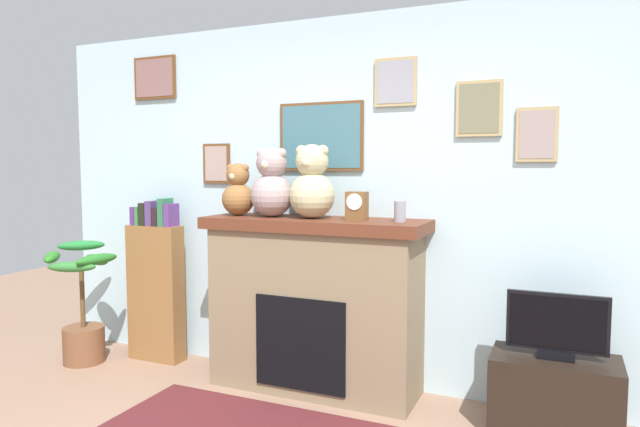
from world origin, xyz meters
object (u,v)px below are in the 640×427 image
at_px(bookshelf, 156,286).
at_px(television, 557,327).
at_px(potted_plant, 83,315).
at_px(tv_stand, 554,396).
at_px(candle_jar, 400,211).
at_px(fireplace, 315,303).
at_px(teddy_bear_cream, 312,185).
at_px(teddy_bear_brown, 238,192).
at_px(mantel_clock, 357,206).
at_px(teddy_bear_grey, 272,186).

distance_m(bookshelf, television, 2.96).
relative_size(bookshelf, potted_plant, 1.37).
bearing_deg(tv_stand, television, -90.00).
distance_m(bookshelf, candle_jar, 2.12).
bearing_deg(fireplace, teddy_bear_cream, -120.71).
height_order(television, teddy_bear_brown, teddy_bear_brown).
xyz_separation_m(fireplace, tv_stand, (1.55, -0.06, -0.38)).
bearing_deg(television, fireplace, 177.73).
distance_m(bookshelf, tv_stand, 2.98).
height_order(mantel_clock, teddy_bear_brown, teddy_bear_brown).
bearing_deg(bookshelf, teddy_bear_grey, -3.07).
distance_m(potted_plant, teddy_bear_grey, 1.90).
relative_size(bookshelf, candle_jar, 9.74).
bearing_deg(candle_jar, teddy_bear_cream, -179.94).
distance_m(potted_plant, candle_jar, 2.66).
relative_size(bookshelf, teddy_bear_cream, 2.59).
relative_size(potted_plant, tv_stand, 1.34).
height_order(tv_stand, mantel_clock, mantel_clock).
bearing_deg(television, bookshelf, 178.04).
bearing_deg(teddy_bear_brown, potted_plant, -169.82).
relative_size(candle_jar, mantel_clock, 0.71).
relative_size(fireplace, television, 2.82).
height_order(fireplace, bookshelf, bookshelf).
bearing_deg(candle_jar, potted_plant, -174.66).
bearing_deg(potted_plant, tv_stand, 3.19).
height_order(candle_jar, teddy_bear_brown, teddy_bear_brown).
relative_size(fireplace, mantel_clock, 8.24).
bearing_deg(tv_stand, teddy_bear_grey, 178.73).
xyz_separation_m(bookshelf, candle_jar, (2.01, -0.06, 0.66)).
bearing_deg(fireplace, teddy_bear_brown, -178.26).
distance_m(candle_jar, teddy_bear_grey, 0.94).
bearing_deg(bookshelf, potted_plant, -149.11).
relative_size(potted_plant, mantel_clock, 5.03).
xyz_separation_m(candle_jar, teddy_bear_cream, (-0.61, -0.00, 0.16)).
bearing_deg(television, tv_stand, 90.00).
xyz_separation_m(bookshelf, teddy_bear_grey, (1.09, -0.06, 0.82)).
bearing_deg(television, mantel_clock, 178.04).
bearing_deg(television, teddy_bear_grey, 178.68).
xyz_separation_m(bookshelf, teddy_bear_cream, (1.40, -0.06, 0.82)).
height_order(potted_plant, teddy_bear_cream, teddy_bear_cream).
distance_m(tv_stand, mantel_clock, 1.63).
xyz_separation_m(bookshelf, teddy_bear_brown, (0.81, -0.06, 0.77)).
bearing_deg(candle_jar, teddy_bear_brown, -179.98).
bearing_deg(tv_stand, teddy_bear_cream, 178.47).
height_order(tv_stand, teddy_bear_grey, teddy_bear_grey).
height_order(potted_plant, tv_stand, potted_plant).
relative_size(bookshelf, teddy_bear_grey, 2.69).
xyz_separation_m(potted_plant, teddy_bear_grey, (1.58, 0.23, 1.04)).
distance_m(fireplace, television, 1.55).
bearing_deg(teddy_bear_brown, bookshelf, 175.89).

